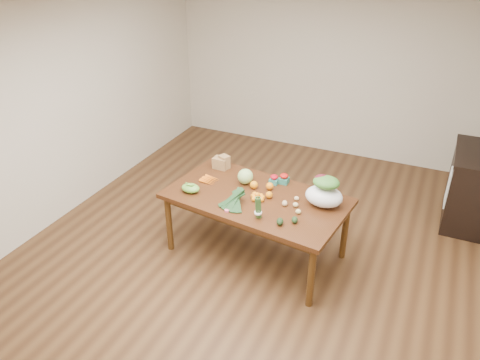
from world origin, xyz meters
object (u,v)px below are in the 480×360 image
at_px(mandarin_cluster, 257,196).
at_px(asparagus_bundle, 258,207).
at_px(kale_bunch, 232,200).
at_px(cabbage, 245,176).
at_px(cabinet, 470,187).
at_px(dining_table, 256,225).
at_px(salad_bag, 324,193).
at_px(paper_bag, 221,162).

xyz_separation_m(mandarin_cluster, asparagus_bundle, (0.15, -0.33, 0.08)).
bearing_deg(kale_bunch, mandarin_cluster, 63.25).
bearing_deg(asparagus_bundle, cabbage, 131.36).
height_order(cabinet, mandarin_cluster, cabinet).
bearing_deg(mandarin_cluster, asparagus_bundle, -65.70).
distance_m(dining_table, kale_bunch, 0.57).
xyz_separation_m(cabbage, kale_bunch, (0.08, -0.52, -0.01)).
relative_size(mandarin_cluster, salad_bag, 0.46).
relative_size(kale_bunch, asparagus_bundle, 1.60).
bearing_deg(salad_bag, asparagus_bundle, -136.10).
height_order(kale_bunch, asparagus_bundle, asparagus_bundle).
bearing_deg(cabinet, salad_bag, -131.76).
bearing_deg(cabbage, paper_bag, 152.05).
bearing_deg(kale_bunch, asparagus_bundle, -6.53).
bearing_deg(cabbage, salad_bag, -5.76).
distance_m(cabinet, paper_bag, 3.10).
height_order(paper_bag, salad_bag, salad_bag).
bearing_deg(cabinet, asparagus_bundle, -132.85).
bearing_deg(cabinet, dining_table, -140.96).
height_order(mandarin_cluster, kale_bunch, kale_bunch).
bearing_deg(salad_bag, mandarin_cluster, -165.82).
xyz_separation_m(paper_bag, cabbage, (0.42, -0.22, 0.01)).
relative_size(paper_bag, salad_bag, 0.60).
xyz_separation_m(dining_table, kale_bunch, (-0.15, -0.30, 0.45)).
distance_m(mandarin_cluster, salad_bag, 0.71).
bearing_deg(cabinet, paper_bag, -155.03).
relative_size(paper_bag, mandarin_cluster, 1.29).
bearing_deg(cabbage, cabinet, 32.72).
bearing_deg(salad_bag, cabinet, 48.24).
height_order(dining_table, salad_bag, salad_bag).
bearing_deg(dining_table, salad_bag, 17.33).
relative_size(paper_bag, cabbage, 1.33).
xyz_separation_m(dining_table, salad_bag, (0.70, 0.12, 0.53)).
distance_m(paper_bag, cabbage, 0.48).
bearing_deg(cabinet, kale_bunch, -138.30).
relative_size(asparagus_bundle, salad_bag, 0.64).
distance_m(dining_table, cabinet, 2.77).
height_order(dining_table, paper_bag, paper_bag).
xyz_separation_m(cabbage, asparagus_bundle, (0.40, -0.60, 0.04)).
xyz_separation_m(mandarin_cluster, kale_bunch, (-0.17, -0.25, 0.04)).
bearing_deg(cabbage, dining_table, -43.77).
distance_m(dining_table, asparagus_bundle, 0.65).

